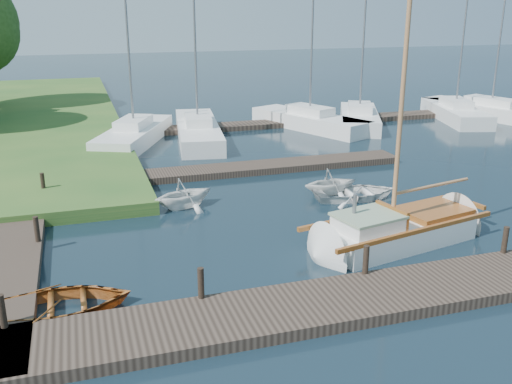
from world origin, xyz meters
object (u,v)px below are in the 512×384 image
object	(u,v)px
mooring_post_1	(201,283)
marina_boat_3	(310,119)
mooring_post_0	(2,311)
marina_boat_0	(134,133)
marina_boat_6	(455,111)
mooring_post_2	(366,260)
mooring_post_5	(43,183)
mooring_post_3	(505,240)
tender_c	(356,190)
marina_boat_4	(359,117)
marina_boat_1	(198,129)
sailboat	(400,232)
marina_boat_7	(491,110)
tender_b	(183,191)
dinghy	(59,300)
mooring_post_4	(37,229)
tender_d	(331,180)

from	to	relation	value
mooring_post_1	marina_boat_3	xyz separation A→B (m)	(11.08, 19.59, -0.13)
mooring_post_0	marina_boat_0	world-z (taller)	marina_boat_0
marina_boat_0	marina_boat_6	xyz separation A→B (m)	(21.02, 0.58, -0.01)
mooring_post_2	mooring_post_5	xyz separation A→B (m)	(-8.50, 10.00, 0.00)
mooring_post_3	tender_c	distance (m)	6.74
mooring_post_0	marina_boat_4	bearing A→B (deg)	45.85
mooring_post_0	mooring_post_2	distance (m)	9.00
mooring_post_2	marina_boat_1	world-z (taller)	marina_boat_1
sailboat	marina_boat_7	bearing A→B (deg)	32.43
marina_boat_1	marina_boat_7	world-z (taller)	marina_boat_7
sailboat	marina_boat_4	bearing A→B (deg)	54.37
sailboat	marina_boat_4	size ratio (longest dim) A/B	0.87
sailboat	tender_c	world-z (taller)	sailboat
mooring_post_1	marina_boat_7	xyz separation A→B (m)	(23.97, 19.05, -0.12)
mooring_post_0	marina_boat_1	xyz separation A→B (m)	(8.45, 18.91, -0.14)
mooring_post_3	mooring_post_1	bearing A→B (deg)	180.00
mooring_post_1	tender_b	distance (m)	7.64
dinghy	tender_c	world-z (taller)	dinghy
sailboat	marina_boat_4	world-z (taller)	marina_boat_4
mooring_post_4	marina_boat_7	distance (m)	31.30
marina_boat_6	tender_b	bearing A→B (deg)	136.10
marina_boat_0	marina_boat_4	size ratio (longest dim) A/B	1.04
mooring_post_3	mooring_post_4	size ratio (longest dim) A/B	1.00
mooring_post_2	marina_boat_1	xyz separation A→B (m)	(-0.55, 18.91, -0.14)
sailboat	marina_boat_3	world-z (taller)	marina_boat_3
mooring_post_1	marina_boat_0	bearing A→B (deg)	88.84
sailboat	marina_boat_3	bearing A→B (deg)	64.33
mooring_post_1	mooring_post_5	size ratio (longest dim) A/B	1.00
dinghy	marina_boat_7	world-z (taller)	marina_boat_7
mooring_post_1	marina_boat_6	xyz separation A→B (m)	(21.40, 19.37, -0.13)
marina_boat_1	marina_boat_3	bearing A→B (deg)	-76.19
mooring_post_1	tender_d	xyz separation A→B (m)	(6.86, 7.37, -0.12)
dinghy	marina_boat_1	distance (m)	19.51
marina_boat_1	tender_d	bearing A→B (deg)	-157.49
mooring_post_1	dinghy	distance (m)	3.45
mooring_post_1	marina_boat_7	world-z (taller)	marina_boat_7
mooring_post_4	mooring_post_5	size ratio (longest dim) A/B	1.00
mooring_post_5	marina_boat_7	bearing A→B (deg)	17.92
mooring_post_0	tender_b	xyz separation A→B (m)	(5.49, 7.58, -0.08)
mooring_post_5	tender_c	size ratio (longest dim) A/B	0.24
mooring_post_4	mooring_post_2	bearing A→B (deg)	-30.47
mooring_post_5	mooring_post_2	bearing A→B (deg)	-49.64
mooring_post_4	mooring_post_5	bearing A→B (deg)	90.00
tender_c	sailboat	bearing A→B (deg)	175.67
tender_c	marina_boat_7	distance (m)	20.60
mooring_post_1	tender_d	size ratio (longest dim) A/B	0.36
mooring_post_4	marina_boat_3	bearing A→B (deg)	44.05
tender_b	marina_boat_7	world-z (taller)	marina_boat_7
mooring_post_2	sailboat	distance (m)	3.30
tender_d	marina_boat_3	xyz separation A→B (m)	(4.22, 12.22, -0.01)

